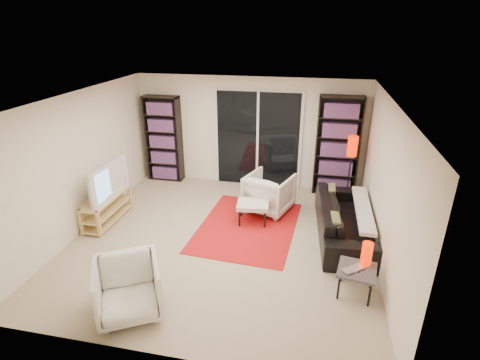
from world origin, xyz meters
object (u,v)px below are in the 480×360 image
bookshelf_right (337,147)px  armchair_front (128,289)px  bookshelf_left (164,139)px  side_table (357,272)px  sofa (345,219)px  floor_lamp (352,153)px  ottoman (253,205)px  tv_stand (107,208)px  armchair_back (269,193)px

bookshelf_right → armchair_front: bearing=-121.6°
bookshelf_left → side_table: bookshelf_left is taller
sofa → armchair_front: size_ratio=2.77×
sofa → floor_lamp: (0.10, 1.25, 0.79)m
armchair_front → side_table: (2.84, 0.95, -0.01)m
sofa → side_table: bearing=178.9°
bookshelf_left → side_table: bearing=-39.1°
sofa → floor_lamp: 1.48m
bookshelf_right → side_table: bookshelf_right is taller
bookshelf_left → armchair_front: bookshelf_left is taller
armchair_front → ottoman: armchair_front is taller
tv_stand → armchair_front: bearing=-54.4°
armchair_front → armchair_back: bearing=37.7°
armchair_front → ottoman: bearing=37.6°
ottoman → armchair_front: bearing=-113.4°
side_table → sofa: bearing=93.0°
bookshelf_right → armchair_front: bookshelf_right is taller
sofa → armchair_back: armchair_back is taller
side_table → floor_lamp: floor_lamp is taller
bookshelf_right → armchair_front: (-2.62, -4.27, -0.68)m
tv_stand → side_table: (4.37, -1.17, 0.09)m
armchair_back → side_table: (1.48, -2.20, -0.02)m
tv_stand → sofa: 4.30m
tv_stand → armchair_front: (1.53, -2.13, 0.10)m
bookshelf_right → armchair_back: 1.81m
bookshelf_right → sofa: bookshelf_right is taller
ottoman → sofa: bearing=-5.6°
side_table → floor_lamp: 2.86m
bookshelf_left → armchair_front: (1.23, -4.27, -0.61)m
armchair_back → ottoman: armchair_back is taller
armchair_back → floor_lamp: size_ratio=0.57×
sofa → armchair_front: armchair_front is taller
bookshelf_right → sofa: 1.95m
armchair_front → ottoman: (1.13, 2.62, -0.02)m
sofa → floor_lamp: floor_lamp is taller
ottoman → side_table: same height
ottoman → tv_stand: bearing=-169.6°
armchair_front → bookshelf_right: bearing=29.4°
bookshelf_left → floor_lamp: size_ratio=1.35×
armchair_back → sofa: bearing=172.6°
tv_stand → armchair_back: size_ratio=1.47×
sofa → ottoman: bearing=80.4°
bookshelf_left → ottoman: bearing=-34.9°
armchair_back → bookshelf_right: bearing=-119.7°
bookshelf_right → side_table: (0.22, -3.31, -0.69)m
sofa → armchair_back: 1.57m
bookshelf_left → armchair_back: bearing=-23.2°
bookshelf_right → ottoman: bookshelf_right is taller
armchair_back → tv_stand: bearing=38.7°
side_table → floor_lamp: size_ratio=0.39×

